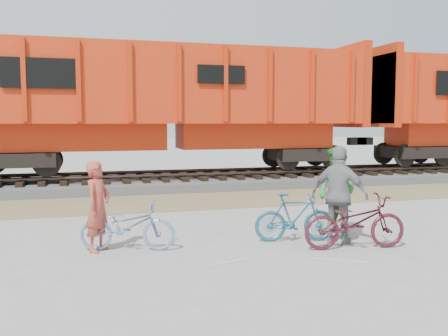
% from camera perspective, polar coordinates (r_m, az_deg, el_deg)
% --- Properties ---
extents(ground, '(120.00, 120.00, 0.00)m').
position_cam_1_polar(ground, '(9.36, 5.13, -8.94)').
color(ground, '#9E9E99').
rests_on(ground, ground).
extents(gravel_strip, '(120.00, 3.00, 0.02)m').
position_cam_1_polar(gravel_strip, '(14.53, -2.61, -3.77)').
color(gravel_strip, '#887654').
rests_on(gravel_strip, ground).
extents(ballast_bed, '(120.00, 4.00, 0.30)m').
position_cam_1_polar(ballast_bed, '(17.90, -5.14, -1.61)').
color(ballast_bed, slate).
rests_on(ballast_bed, ground).
extents(track, '(120.00, 2.60, 0.24)m').
position_cam_1_polar(track, '(17.87, -5.15, -0.58)').
color(track, black).
rests_on(track, ballast_bed).
extents(hopper_car_center, '(14.00, 3.13, 4.65)m').
position_cam_1_polar(hopper_car_center, '(17.74, -6.07, 7.56)').
color(hopper_car_center, black).
rests_on(hopper_car_center, track).
extents(bicycle_blue, '(1.80, 1.01, 0.89)m').
position_cam_1_polar(bicycle_blue, '(9.13, -10.99, -6.50)').
color(bicycle_blue, '#6F8FBA').
rests_on(bicycle_blue, ground).
extents(bicycle_teal, '(1.61, 0.74, 0.94)m').
position_cam_1_polar(bicycle_teal, '(9.72, 8.12, -5.61)').
color(bicycle_teal, '#1F5A70').
rests_on(bicycle_teal, ground).
extents(bicycle_maroon, '(1.95, 0.89, 0.99)m').
position_cam_1_polar(bicycle_maroon, '(9.37, 14.72, -5.97)').
color(bicycle_maroon, '#501824').
rests_on(bicycle_maroon, ground).
extents(person_solo, '(0.64, 0.70, 1.61)m').
position_cam_1_polar(person_solo, '(9.14, -14.22, -4.26)').
color(person_solo, '#B44134').
rests_on(person_solo, ground).
extents(person_man, '(0.90, 1.03, 1.81)m').
position_cam_1_polar(person_man, '(10.26, 12.82, -2.65)').
color(person_man, '#297F32').
rests_on(person_man, ground).
extents(person_woman, '(1.07, 1.11, 1.86)m').
position_cam_1_polar(person_woman, '(9.59, 13.06, -3.05)').
color(person_woman, gray).
rests_on(person_woman, ground).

